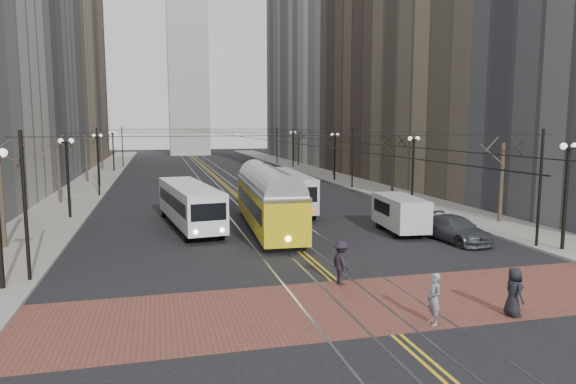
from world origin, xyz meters
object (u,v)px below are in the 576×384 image
cargo_van (400,215)px  sedan_silver (265,171)px  rear_bus (286,192)px  sedan_parked (455,229)px  sedan_grey (288,188)px  streetcar (268,205)px  pedestrian_d (341,263)px  pedestrian_a (514,292)px  pedestrian_b (434,299)px  transit_bus (189,206)px

cargo_van → sedan_silver: size_ratio=1.10×
rear_bus → sedan_parked: size_ratio=2.29×
cargo_van → sedan_grey: bearing=102.8°
streetcar → sedan_silver: streetcar is taller
streetcar → pedestrian_d: streetcar is taller
cargo_van → pedestrian_d: (-7.33, -9.23, -0.19)m
pedestrian_d → cargo_van: bearing=-48.9°
sedan_silver → pedestrian_a: pedestrian_a is taller
streetcar → sedan_parked: 11.70m
sedan_parked → pedestrian_a: size_ratio=2.86×
sedan_parked → pedestrian_b: 13.65m
transit_bus → sedan_parked: 17.05m
cargo_van → pedestrian_d: cargo_van is taller
pedestrian_b → streetcar: bearing=-173.3°
cargo_van → sedan_parked: 3.71m
sedan_silver → sedan_parked: sedan_silver is taller
rear_bus → pedestrian_d: 19.69m
cargo_van → sedan_parked: cargo_van is taller
sedan_silver → pedestrian_b: 51.63m
sedan_grey → sedan_parked: size_ratio=0.80×
transit_bus → pedestrian_d: (5.52, -14.42, -0.47)m
sedan_silver → pedestrian_a: bearing=-87.8°
rear_bus → sedan_grey: (2.37, 8.71, -0.82)m
transit_bus → sedan_silver: 34.11m
rear_bus → pedestrian_b: 24.54m
pedestrian_a → pedestrian_b: bearing=93.7°
cargo_van → pedestrian_d: 11.79m
rear_bus → sedan_silver: size_ratio=2.45×
streetcar → sedan_grey: (5.39, 16.05, -0.92)m
rear_bus → cargo_van: 11.42m
pedestrian_d → sedan_silver: bearing=-18.1°
sedan_silver → sedan_parked: (3.15, -40.25, -0.05)m
transit_bus → pedestrian_a: (10.21, -19.42, -0.53)m
transit_bus → pedestrian_d: 15.45m
pedestrian_d → transit_bus: bearing=10.5°
streetcar → pedestrian_a: size_ratio=7.74×
pedestrian_b → pedestrian_d: size_ratio=0.94×
sedan_parked → sedan_silver: bearing=88.5°
sedan_grey → pedestrian_d: (-4.78, -28.24, 0.27)m
pedestrian_a → transit_bus: bearing=31.7°
transit_bus → rear_bus: size_ratio=0.99×
transit_bus → streetcar: streetcar is taller
streetcar → sedan_silver: size_ratio=2.89×
rear_bus → pedestrian_b: size_ratio=6.50×
pedestrian_d → pedestrian_a: bearing=-147.3°
transit_bus → streetcar: (4.91, -2.23, 0.19)m
sedan_grey → sedan_silver: size_ratio=0.86×
sedan_silver → pedestrian_a: size_ratio=2.68×
transit_bus → rear_bus: bearing=25.4°
pedestrian_b → pedestrian_d: (-1.52, 4.98, 0.06)m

